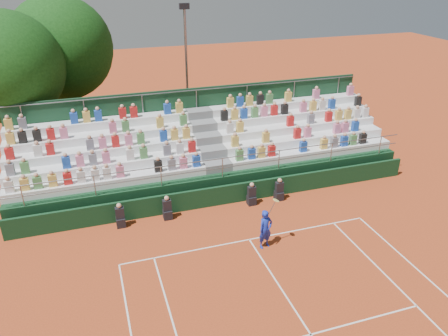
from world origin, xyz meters
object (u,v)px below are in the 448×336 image
object	(u,v)px
floodlight_mast	(186,63)
tennis_player	(266,229)
tree_east	(61,48)
tree_west	(7,68)

from	to	relation	value
floodlight_mast	tennis_player	bearing A→B (deg)	-90.15
tree_east	floodlight_mast	size ratio (longest dim) A/B	1.07
tennis_player	tree_east	distance (m)	17.31
tennis_player	tree_east	size ratio (longest dim) A/B	0.24
tree_west	floodlight_mast	size ratio (longest dim) A/B	1.02
tree_east	floodlight_mast	distance (m)	7.60
tennis_player	floodlight_mast	size ratio (longest dim) A/B	0.26
tennis_player	tree_west	bearing A→B (deg)	130.44
tennis_player	tree_east	bearing A→B (deg)	116.27
tennis_player	tree_west	distance (m)	16.19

